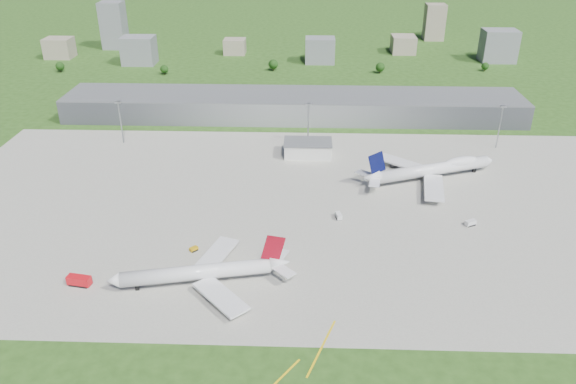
{
  "coord_description": "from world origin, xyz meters",
  "views": [
    {
      "loc": [
        8.97,
        -192.6,
        126.86
      ],
      "look_at": [
        0.99,
        36.61,
        9.0
      ],
      "focal_mm": 35.0,
      "sensor_mm": 36.0,
      "label": 1
    }
  ],
  "objects_px": {
    "airliner_blue_quad": "(433,169)",
    "tug_yellow": "(194,249)",
    "fire_truck": "(79,281)",
    "van_white_near": "(339,216)",
    "van_white_far": "(471,223)",
    "airliner_red_twin": "(203,272)"
  },
  "relations": [
    {
      "from": "fire_truck",
      "to": "tug_yellow",
      "type": "height_order",
      "value": "fire_truck"
    },
    {
      "from": "van_white_near",
      "to": "airliner_blue_quad",
      "type": "bearing_deg",
      "value": -61.16
    },
    {
      "from": "airliner_red_twin",
      "to": "tug_yellow",
      "type": "height_order",
      "value": "airliner_red_twin"
    },
    {
      "from": "tug_yellow",
      "to": "airliner_red_twin",
      "type": "bearing_deg",
      "value": -114.08
    },
    {
      "from": "airliner_blue_quad",
      "to": "fire_truck",
      "type": "height_order",
      "value": "airliner_blue_quad"
    },
    {
      "from": "airliner_red_twin",
      "to": "van_white_far",
      "type": "height_order",
      "value": "airliner_red_twin"
    },
    {
      "from": "airliner_blue_quad",
      "to": "tug_yellow",
      "type": "bearing_deg",
      "value": -167.77
    },
    {
      "from": "tug_yellow",
      "to": "van_white_near",
      "type": "distance_m",
      "value": 67.16
    },
    {
      "from": "tug_yellow",
      "to": "van_white_far",
      "type": "bearing_deg",
      "value": -32.35
    },
    {
      "from": "airliner_red_twin",
      "to": "van_white_near",
      "type": "height_order",
      "value": "airliner_red_twin"
    },
    {
      "from": "airliner_red_twin",
      "to": "fire_truck",
      "type": "relative_size",
      "value": 7.26
    },
    {
      "from": "tug_yellow",
      "to": "van_white_far",
      "type": "distance_m",
      "value": 121.25
    },
    {
      "from": "airliner_blue_quad",
      "to": "tug_yellow",
      "type": "xyz_separation_m",
      "value": [
        -111.12,
        -71.84,
        -4.63
      ]
    },
    {
      "from": "fire_truck",
      "to": "tug_yellow",
      "type": "bearing_deg",
      "value": 42.37
    },
    {
      "from": "fire_truck",
      "to": "van_white_far",
      "type": "relative_size",
      "value": 1.71
    },
    {
      "from": "fire_truck",
      "to": "tug_yellow",
      "type": "xyz_separation_m",
      "value": [
        38.35,
        24.51,
        -1.03
      ]
    },
    {
      "from": "tug_yellow",
      "to": "van_white_near",
      "type": "xyz_separation_m",
      "value": [
        60.62,
        28.92,
        0.39
      ]
    },
    {
      "from": "airliner_red_twin",
      "to": "van_white_near",
      "type": "xyz_separation_m",
      "value": [
        52.69,
        50.69,
        -3.66
      ]
    },
    {
      "from": "fire_truck",
      "to": "van_white_far",
      "type": "xyz_separation_m",
      "value": [
        157.06,
        49.17,
        -0.65
      ]
    },
    {
      "from": "fire_truck",
      "to": "van_white_far",
      "type": "height_order",
      "value": "fire_truck"
    },
    {
      "from": "fire_truck",
      "to": "van_white_near",
      "type": "bearing_deg",
      "value": 38.15
    },
    {
      "from": "tug_yellow",
      "to": "van_white_near",
      "type": "relative_size",
      "value": 0.71
    }
  ]
}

